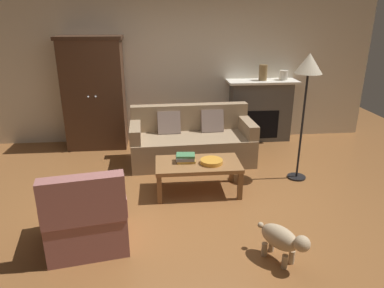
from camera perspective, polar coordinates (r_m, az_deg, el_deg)
name	(u,v)px	position (r m, az deg, el deg)	size (l,w,h in m)	color
ground_plane	(187,204)	(4.50, -0.84, -9.60)	(9.60, 9.60, 0.00)	brown
back_wall	(175,64)	(6.50, -2.79, 12.81)	(7.20, 0.10, 2.80)	silver
fireplace	(260,110)	(6.67, 10.92, 5.39)	(1.26, 0.48, 1.12)	#4C4947
armoire	(94,93)	(6.34, -15.43, 7.85)	(1.06, 0.57, 1.91)	#472D1E
couch	(192,142)	(5.65, -0.02, 0.36)	(1.95, 0.92, 0.86)	#937A5B
coffee_table	(198,166)	(4.63, 0.96, -3.61)	(1.10, 0.60, 0.42)	olive
fruit_bowl	(211,162)	(4.58, 3.16, -2.84)	(0.29, 0.29, 0.05)	orange
book_stack	(185,158)	(4.61, -1.06, -2.28)	(0.26, 0.19, 0.11)	gold
mantel_vase_bronze	(263,73)	(6.52, 11.37, 11.20)	(0.15, 0.15, 0.27)	olive
mantel_vase_cream	(284,75)	(6.64, 14.53, 10.67)	(0.15, 0.15, 0.17)	beige
armchair_near_left	(87,217)	(3.79, -16.55, -11.23)	(0.89, 0.89, 0.88)	#935B56
floor_lamp	(308,71)	(4.95, 18.21, 11.03)	(0.36, 0.36, 1.77)	black
dog	(282,239)	(3.55, 14.33, -14.64)	(0.41, 0.49, 0.39)	tan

